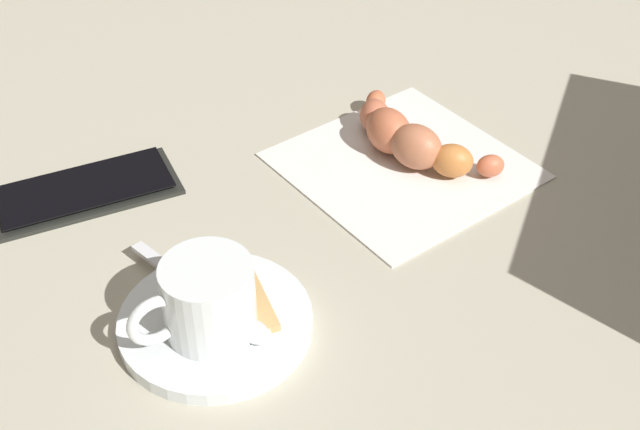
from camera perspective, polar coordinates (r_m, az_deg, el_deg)
name	(u,v)px	position (r m, az deg, el deg)	size (l,w,h in m)	color
ground_plane	(337,251)	(0.65, 1.16, -2.44)	(1.80, 1.80, 0.00)	#ACA792
saucer	(216,323)	(0.59, -7.01, -7.18)	(0.13, 0.13, 0.01)	silver
espresso_cup	(208,300)	(0.56, -7.56, -5.68)	(0.09, 0.06, 0.05)	silver
teaspoon	(220,307)	(0.59, -6.71, -6.15)	(0.02, 0.14, 0.01)	silver
sugar_packet	(249,295)	(0.60, -4.80, -5.39)	(0.07, 0.02, 0.01)	tan
napkin	(403,165)	(0.73, 5.61, 3.37)	(0.18, 0.18, 0.00)	silver
croissant	(407,138)	(0.73, 5.88, 5.19)	(0.08, 0.16, 0.04)	#C36440
cell_phone	(85,190)	(0.72, -15.48, 1.60)	(0.16, 0.12, 0.01)	black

